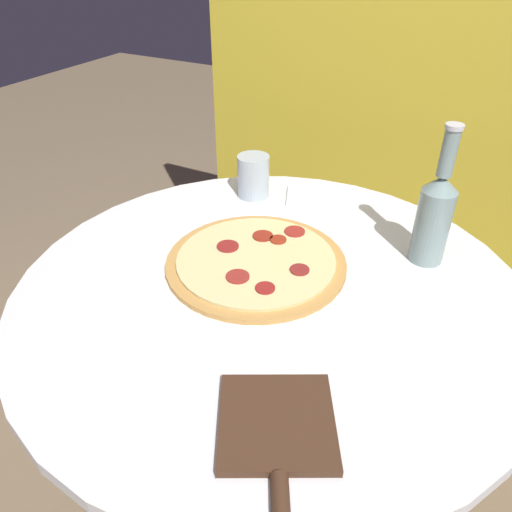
% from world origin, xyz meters
% --- Properties ---
extents(table, '(0.91, 0.91, 0.76)m').
position_xyz_m(table, '(0.00, 0.00, 0.54)').
color(table, white).
rests_on(table, ground_plane).
extents(fence_panel, '(1.33, 0.04, 1.51)m').
position_xyz_m(fence_panel, '(0.00, 0.88, 0.76)').
color(fence_panel, gold).
rests_on(fence_panel, ground_plane).
extents(pizza, '(0.34, 0.34, 0.02)m').
position_xyz_m(pizza, '(-0.05, 0.04, 0.77)').
color(pizza, '#C68E47').
rests_on(pizza, table).
extents(beer_bottle, '(0.06, 0.06, 0.26)m').
position_xyz_m(beer_bottle, '(0.22, 0.21, 0.86)').
color(beer_bottle, gray).
rests_on(beer_bottle, table).
extents(pizza_paddle, '(0.21, 0.28, 0.02)m').
position_xyz_m(pizza_paddle, '(0.15, -0.28, 0.76)').
color(pizza_paddle, '#422819').
rests_on(pizza_paddle, table).
extents(drinking_glass, '(0.07, 0.07, 0.10)m').
position_xyz_m(drinking_glass, '(-0.19, 0.29, 0.81)').
color(drinking_glass, '#ADBCC6').
rests_on(drinking_glass, table).
extents(napkin, '(0.18, 0.15, 0.01)m').
position_xyz_m(napkin, '(-0.05, 0.35, 0.76)').
color(napkin, white).
rests_on(napkin, table).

